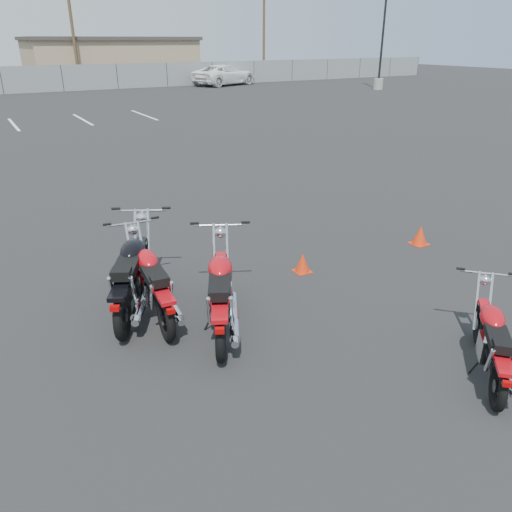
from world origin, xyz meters
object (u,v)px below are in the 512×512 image
motorcycle_front_red (221,293)px  motorcycle_second_black (133,275)px  motorcycle_third_red (152,282)px  white_van (224,69)px  motorcycle_rear_red (492,342)px

motorcycle_front_red → motorcycle_second_black: bearing=128.4°
motorcycle_third_red → motorcycle_front_red: bearing=-49.4°
motorcycle_third_red → motorcycle_second_black: bearing=121.5°
motorcycle_second_black → motorcycle_third_red: size_ratio=1.04×
motorcycle_front_red → motorcycle_third_red: size_ratio=1.00×
motorcycle_front_red → motorcycle_second_black: size_ratio=0.96×
motorcycle_third_red → white_van: bearing=61.6°
motorcycle_second_black → motorcycle_rear_red: bearing=-49.2°
motorcycle_rear_red → motorcycle_third_red: bearing=131.5°
motorcycle_second_black → motorcycle_rear_red: motorcycle_second_black is taller
motorcycle_front_red → white_van: bearing=63.1°
white_van → motorcycle_rear_red: bearing=137.3°
motorcycle_front_red → white_van: 37.85m
motorcycle_second_black → white_van: white_van is taller
motorcycle_rear_red → motorcycle_second_black: bearing=130.8°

